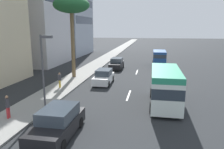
{
  "coord_description": "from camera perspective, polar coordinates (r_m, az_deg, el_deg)",
  "views": [
    {
      "loc": [
        -4.37,
        -1.97,
        6.16
      ],
      "look_at": [
        17.27,
        1.99,
        1.43
      ],
      "focal_mm": 35.02,
      "sensor_mm": 36.0,
      "label": 1
    }
  ],
  "objects": [
    {
      "name": "lane_stripe_mid",
      "position": [
        20.43,
        4.37,
        -5.42
      ],
      "size": [
        3.2,
        0.16,
        0.01
      ],
      "primitive_type": "cube",
      "color": "silver",
      "rests_on": "ground_plane"
    },
    {
      "name": "palm_tree",
      "position": [
        27.17,
        -10.54,
        17.02
      ],
      "size": [
        4.28,
        4.28,
        9.58
      ],
      "color": "brown",
      "rests_on": "sidewalk_right"
    },
    {
      "name": "lane_stripe_far",
      "position": [
        31.1,
        6.52,
        0.65
      ],
      "size": [
        3.2,
        0.16,
        0.01
      ],
      "primitive_type": "cube",
      "color": "silver",
      "rests_on": "ground_plane"
    },
    {
      "name": "van_lead",
      "position": [
        36.3,
        12.26,
        4.37
      ],
      "size": [
        4.72,
        2.11,
        2.49
      ],
      "color": "#1E478C",
      "rests_on": "ground_plane"
    },
    {
      "name": "pedestrian_near_lamp",
      "position": [
        16.37,
        -25.61,
        -7.39
      ],
      "size": [
        0.38,
        0.38,
        1.6
      ],
      "rotation": [
        0.0,
        0.0,
        0.74
      ],
      "color": "red",
      "rests_on": "sidewalk_right"
    },
    {
      "name": "car_fifth",
      "position": [
        33.19,
        1.23,
        2.82
      ],
      "size": [
        4.45,
        1.8,
        1.67
      ],
      "rotation": [
        0.0,
        0.0,
        3.14
      ],
      "color": "black",
      "rests_on": "ground_plane"
    },
    {
      "name": "sidewalk_right",
      "position": [
        37.51,
        -3.87,
        2.78
      ],
      "size": [
        162.0,
        3.09,
        0.15
      ],
      "primitive_type": "cube",
      "color": "gray",
      "rests_on": "ground_plane"
    },
    {
      "name": "minibus_second",
      "position": [
        17.97,
        13.73,
        -2.87
      ],
      "size": [
        6.36,
        2.34,
        2.93
      ],
      "color": "silver",
      "rests_on": "ground_plane"
    },
    {
      "name": "car_fourth",
      "position": [
        13.19,
        -13.98,
        -12.22
      ],
      "size": [
        4.58,
        1.96,
        1.69
      ],
      "rotation": [
        0.0,
        0.0,
        3.14
      ],
      "color": "black",
      "rests_on": "ground_plane"
    },
    {
      "name": "pedestrian_mid_block",
      "position": [
        22.84,
        -13.53,
        -1.27
      ],
      "size": [
        0.32,
        0.38,
        1.55
      ],
      "rotation": [
        0.0,
        0.0,
        5.07
      ],
      "color": "gold",
      "rests_on": "sidewalk_right"
    },
    {
      "name": "street_lamp",
      "position": [
        16.96,
        -17.37,
        3.08
      ],
      "size": [
        0.24,
        0.97,
        5.51
      ],
      "color": "#4C4C51",
      "rests_on": "sidewalk_right"
    },
    {
      "name": "car_third",
      "position": [
        24.46,
        -2.18,
        -0.64
      ],
      "size": [
        4.11,
        1.79,
        1.59
      ],
      "rotation": [
        0.0,
        0.0,
        3.14
      ],
      "color": "white",
      "rests_on": "ground_plane"
    },
    {
      "name": "ground_plane",
      "position": [
        36.45,
        7.12,
        2.32
      ],
      "size": [
        198.0,
        198.0,
        0.0
      ],
      "primitive_type": "plane",
      "color": "#26282B"
    }
  ]
}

